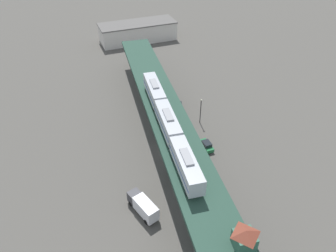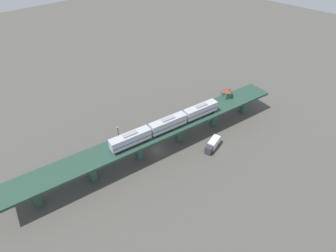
{
  "view_description": "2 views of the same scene",
  "coord_description": "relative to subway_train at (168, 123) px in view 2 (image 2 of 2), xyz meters",
  "views": [
    {
      "loc": [
        -23.02,
        -50.85,
        48.73
      ],
      "look_at": [
        -1.91,
        -2.89,
        9.57
      ],
      "focal_mm": 35.0,
      "sensor_mm": 36.0,
      "label": 1
    },
    {
      "loc": [
        -46.81,
        39.33,
        59.14
      ],
      "look_at": [
        -1.91,
        -2.89,
        9.57
      ],
      "focal_mm": 28.0,
      "sensor_mm": 36.0,
      "label": 2
    }
  ],
  "objects": [
    {
      "name": "street_car_black",
      "position": [
        10.8,
        17.46,
        -9.67
      ],
      "size": [
        3.2,
        4.75,
        1.89
      ],
      "color": "black",
      "rests_on": "ground"
    },
    {
      "name": "street_car_blue",
      "position": [
        10.31,
        23.72,
        -9.67
      ],
      "size": [
        2.46,
        4.62,
        1.89
      ],
      "color": "#233D93",
      "rests_on": "ground"
    },
    {
      "name": "street_lamp",
      "position": [
        13.06,
        9.78,
        -6.5
      ],
      "size": [
        0.44,
        0.44,
        6.94
      ],
      "color": "black",
      "rests_on": "ground"
    },
    {
      "name": "delivery_truck",
      "position": [
        -9.64,
        -10.69,
        -8.85
      ],
      "size": [
        3.95,
        7.53,
        3.2
      ],
      "color": "#333338",
      "rests_on": "ground"
    },
    {
      "name": "signal_hut",
      "position": [
        -0.84,
        -27.88,
        -0.74
      ],
      "size": [
        3.71,
        3.71,
        3.4
      ],
      "color": "#33604C",
      "rests_on": "elevated_viaduct"
    },
    {
      "name": "ground_plane",
      "position": [
        1.91,
        2.89,
        -10.61
      ],
      "size": [
        400.0,
        400.0,
        0.0
      ],
      "primitive_type": "plane",
      "color": "#4C4944"
    },
    {
      "name": "elevated_viaduct",
      "position": [
        1.88,
        2.71,
        -3.69
      ],
      "size": [
        23.57,
        92.12,
        8.07
      ],
      "color": "#244135",
      "rests_on": "ground"
    },
    {
      "name": "street_car_green",
      "position": [
        9.68,
        0.4,
        -9.67
      ],
      "size": [
        2.06,
        4.45,
        1.89
      ],
      "color": "#1E6638",
      "rests_on": "ground"
    },
    {
      "name": "subway_train",
      "position": [
        0.0,
        0.0,
        0.0
      ],
      "size": [
        8.94,
        37.15,
        4.45
      ],
      "color": "#ADB2BA",
      "rests_on": "elevated_viaduct"
    }
  ]
}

